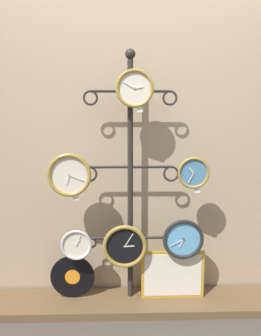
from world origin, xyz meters
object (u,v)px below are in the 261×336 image
Objects in this scene: clock_bottom_center at (125,246)px; vinyl_record at (73,277)px; clock_middle_right at (193,173)px; display_stand at (130,219)px; clock_middle_left at (69,175)px; clock_bottom_right at (183,239)px; clock_bottom_left at (76,245)px; picture_frame at (173,275)px; clock_top_center at (135,88)px.

clock_bottom_center reaches higher than vinyl_record.
display_stand is at bearing 166.08° from clock_middle_right.
clock_middle_left is 0.95m from clock_bottom_right.
display_stand reaches higher than clock_bottom_left.
clock_bottom_right is at bearing -4.51° from vinyl_record.
clock_middle_right is at bearing -13.92° from display_stand.
clock_middle_right is at bearing -23.88° from clock_bottom_right.
display_stand reaches higher than clock_middle_right.
clock_middle_right is 0.48× the size of picture_frame.
picture_frame reaches higher than vinyl_record.
clock_bottom_center is (0.35, 0.00, -0.02)m from clock_bottom_left.
vinyl_record is 0.71× the size of picture_frame.
picture_frame is at bearing 4.55° from clock_bottom_left.
clock_bottom_right is 0.88m from vinyl_record.
picture_frame is (-0.12, 0.07, -0.79)m from clock_middle_right.
vinyl_record is at bearing 175.49° from clock_bottom_right.
clock_middle_right is at bearing -5.84° from vinyl_record.
clock_bottom_right is 0.90× the size of vinyl_record.
display_stand reaches higher than picture_frame.
clock_bottom_left is at bearing -178.93° from clock_bottom_right.
clock_top_center is 1.12m from clock_bottom_center.
clock_middle_left is 0.91× the size of vinyl_record.
clock_middle_left is at bearing -82.36° from vinyl_record.
clock_middle_left is at bearing -176.69° from clock_bottom_center.
clock_top_center is at bearing 4.76° from clock_middle_left.
clock_bottom_center is (0.38, 0.02, -0.53)m from clock_middle_left.
clock_bottom_right is at bearing 1.63° from clock_bottom_center.
clock_top_center is 1.16× the size of clock_bottom_left.
clock_middle_right reaches higher than clock_bottom_left.
clock_middle_right is 0.98m from clock_bottom_left.
display_stand is 6.20× the size of clock_middle_left.
clock_top_center is at bearing 12.43° from clock_bottom_center.
clock_bottom_right is at bearing -12.37° from display_stand.
clock_top_center reaches higher than clock_bottom_right.
display_stand is at bearing 108.81° from clock_top_center.
picture_frame is at bearing 8.51° from clock_bottom_center.
clock_bottom_center is (-0.48, 0.01, -0.54)m from clock_middle_right.
clock_middle_left is at bearing -177.58° from clock_bottom_right.
clock_bottom_center is 0.68× the size of picture_frame.
clock_bottom_left is 0.75× the size of clock_bottom_right.
vinyl_record is (-0.44, -0.02, -0.45)m from display_stand.
picture_frame is (0.71, 0.06, -0.27)m from clock_bottom_left.
clock_middle_right is (0.41, -0.03, -0.58)m from clock_top_center.
clock_bottom_right is 0.63× the size of picture_frame.
clock_middle_left is 1.08m from picture_frame.
vinyl_record is at bearing 97.64° from clock_middle_left.
clock_bottom_center is at bearing -171.49° from picture_frame.
display_stand is at bearing 167.63° from clock_bottom_right.
display_stand is 6.28× the size of clock_bottom_right.
clock_bottom_left reaches higher than vinyl_record.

